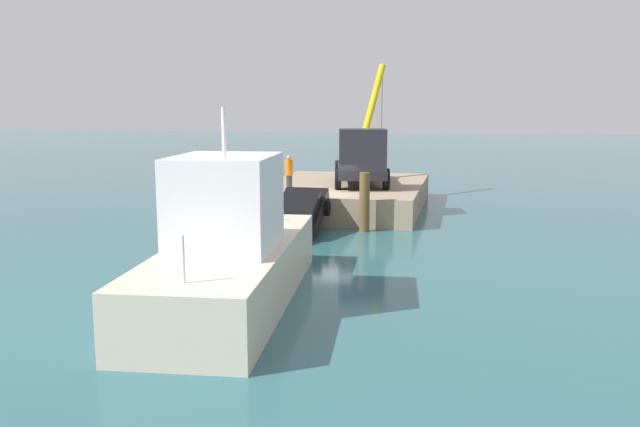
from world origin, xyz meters
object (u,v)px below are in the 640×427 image
object	(u,v)px
salvaged_car	(298,219)
crane_truck	(362,158)
moored_yacht	(243,260)
dock_worker	(289,173)

from	to	relation	value
salvaged_car	crane_truck	bearing A→B (deg)	167.83
crane_truck	moored_yacht	distance (m)	14.56
dock_worker	moored_yacht	xyz separation A→B (m)	(11.78, 1.87, -1.28)
moored_yacht	salvaged_car	bearing A→B (deg)	-177.24
crane_truck	salvaged_car	distance (m)	7.27
salvaged_car	moored_yacht	bearing A→B (deg)	2.76
salvaged_car	moored_yacht	size ratio (longest dim) A/B	0.37
dock_worker	crane_truck	bearing A→B (deg)	131.32
crane_truck	salvaged_car	size ratio (longest dim) A/B	2.07
dock_worker	salvaged_car	bearing A→B (deg)	19.66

